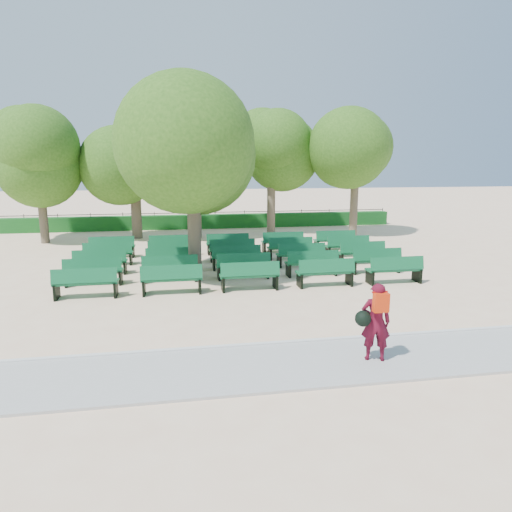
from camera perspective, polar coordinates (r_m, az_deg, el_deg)
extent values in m
plane|color=beige|center=(16.77, -4.25, -3.14)|extent=(120.00, 120.00, 0.00)
cube|color=#AAA9A5|center=(9.84, 0.22, -13.79)|extent=(30.00, 2.20, 0.06)
cube|color=silver|center=(10.87, -0.87, -11.14)|extent=(30.00, 0.12, 0.10)
cube|color=#175A1E|center=(30.43, -6.93, 4.30)|extent=(26.00, 0.70, 0.90)
cube|color=#105B32|center=(18.59, -2.40, -0.09)|extent=(2.01, 0.61, 0.07)
cube|color=#105B32|center=(18.31, -2.32, 0.62)|extent=(1.99, 0.21, 0.47)
cylinder|color=brown|center=(17.08, -7.71, 2.65)|extent=(0.49, 0.49, 3.27)
ellipsoid|color=#37651B|center=(16.89, -7.99, 12.84)|extent=(5.06, 5.06, 4.55)
imported|color=#4D0B1B|center=(10.15, 14.75, -7.98)|extent=(0.71, 0.56, 1.71)
cube|color=red|center=(9.84, 15.36, -5.64)|extent=(0.32, 0.16, 0.40)
sphere|color=black|center=(9.94, 13.23, -7.63)|extent=(0.34, 0.34, 0.34)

